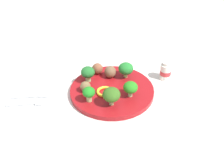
# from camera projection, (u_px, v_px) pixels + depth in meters

# --- Properties ---
(ground_plane) EXTENTS (4.00, 4.00, 0.00)m
(ground_plane) POSITION_uv_depth(u_px,v_px,m) (112.00, 93.00, 0.97)
(ground_plane) COLOR silver
(plate) EXTENTS (0.28, 0.28, 0.02)m
(plate) POSITION_uv_depth(u_px,v_px,m) (112.00, 91.00, 0.96)
(plate) COLOR maroon
(plate) RESTS_ON ground_plane
(broccoli_floret_mid_right) EXTENTS (0.05, 0.05, 0.06)m
(broccoli_floret_mid_right) POSITION_uv_depth(u_px,v_px,m) (126.00, 69.00, 1.00)
(broccoli_floret_mid_right) COLOR #97C96E
(broccoli_floret_mid_right) RESTS_ON plate
(broccoli_floret_front_right) EXTENTS (0.05, 0.05, 0.05)m
(broccoli_floret_front_right) POSITION_uv_depth(u_px,v_px,m) (130.00, 88.00, 0.91)
(broccoli_floret_front_right) COLOR #98C57E
(broccoli_floret_front_right) RESTS_ON plate
(broccoli_floret_mid_left) EXTENTS (0.04, 0.04, 0.05)m
(broccoli_floret_mid_left) POSITION_uv_depth(u_px,v_px,m) (89.00, 93.00, 0.89)
(broccoli_floret_mid_left) COLOR #ACB772
(broccoli_floret_mid_left) RESTS_ON plate
(broccoli_floret_near_rim) EXTENTS (0.05, 0.05, 0.06)m
(broccoli_floret_near_rim) POSITION_uv_depth(u_px,v_px,m) (88.00, 73.00, 0.98)
(broccoli_floret_near_rim) COLOR #99CF7C
(broccoli_floret_near_rim) RESTS_ON plate
(broccoli_floret_back_left) EXTENTS (0.05, 0.05, 0.06)m
(broccoli_floret_back_left) POSITION_uv_depth(u_px,v_px,m) (111.00, 95.00, 0.87)
(broccoli_floret_back_left) COLOR #97BE73
(broccoli_floret_back_left) RESTS_ON plate
(meatball_front_left) EXTENTS (0.04, 0.04, 0.04)m
(meatball_front_left) POSITION_uv_depth(u_px,v_px,m) (110.00, 72.00, 1.00)
(meatball_front_left) COLOR brown
(meatball_front_left) RESTS_ON plate
(meatball_mid_right) EXTENTS (0.03, 0.03, 0.03)m
(meatball_mid_right) POSITION_uv_depth(u_px,v_px,m) (85.00, 87.00, 0.94)
(meatball_mid_right) COLOR brown
(meatball_mid_right) RESTS_ON plate
(meatball_near_rim) EXTENTS (0.04, 0.04, 0.04)m
(meatball_near_rim) POSITION_uv_depth(u_px,v_px,m) (97.00, 69.00, 1.02)
(meatball_near_rim) COLOR brown
(meatball_near_rim) RESTS_ON plate
(pepper_ring_near_rim) EXTENTS (0.08, 0.08, 0.01)m
(pepper_ring_near_rim) POSITION_uv_depth(u_px,v_px,m) (105.00, 92.00, 0.94)
(pepper_ring_near_rim) COLOR yellow
(pepper_ring_near_rim) RESTS_ON plate
(napkin) EXTENTS (0.18, 0.14, 0.01)m
(napkin) POSITION_uv_depth(u_px,v_px,m) (30.00, 100.00, 0.93)
(napkin) COLOR white
(napkin) RESTS_ON ground_plane
(fork) EXTENTS (0.12, 0.04, 0.01)m
(fork) POSITION_uv_depth(u_px,v_px,m) (33.00, 96.00, 0.94)
(fork) COLOR silver
(fork) RESTS_ON napkin
(knife) EXTENTS (0.15, 0.04, 0.01)m
(knife) POSITION_uv_depth(u_px,v_px,m) (32.00, 103.00, 0.92)
(knife) COLOR silver
(knife) RESTS_ON napkin
(yogurt_bottle) EXTENTS (0.04, 0.04, 0.07)m
(yogurt_bottle) POSITION_uv_depth(u_px,v_px,m) (166.00, 71.00, 1.02)
(yogurt_bottle) COLOR white
(yogurt_bottle) RESTS_ON ground_plane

